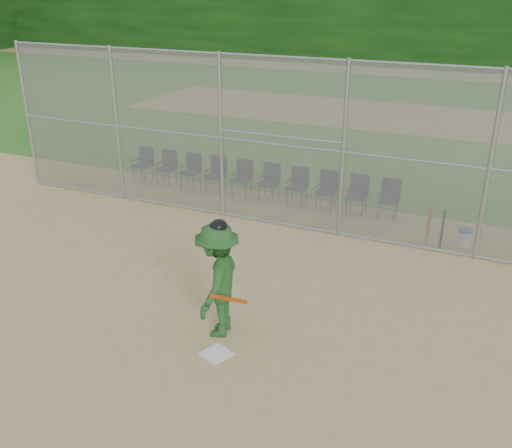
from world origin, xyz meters
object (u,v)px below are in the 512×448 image
at_px(batter_at_plate, 218,280).
at_px(chair_0, 143,165).
at_px(water_cooler, 464,238).
at_px(home_plate, 217,354).

xyz_separation_m(batter_at_plate, chair_0, (-5.63, 6.14, -0.52)).
distance_m(water_cooler, chair_0, 9.16).
xyz_separation_m(water_cooler, chair_0, (-9.10, 0.97, 0.27)).
distance_m(home_plate, water_cooler, 6.60).
height_order(batter_at_plate, water_cooler, batter_at_plate).
xyz_separation_m(batter_at_plate, water_cooler, (3.47, 5.17, -0.79)).
distance_m(home_plate, batter_at_plate, 1.17).
bearing_deg(chair_0, water_cooler, -6.11).
distance_m(batter_at_plate, chair_0, 8.35).
xyz_separation_m(home_plate, chair_0, (-5.88, 6.73, 0.47)).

